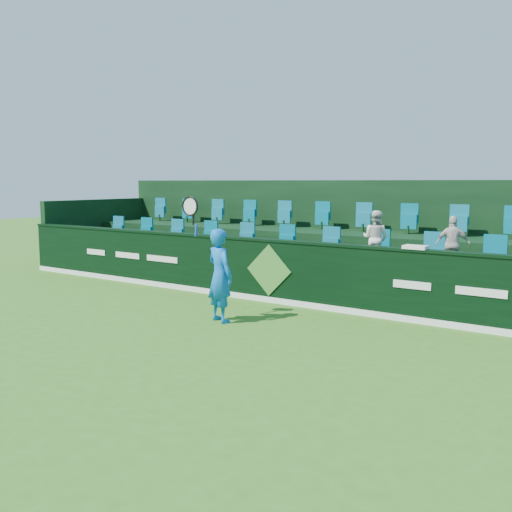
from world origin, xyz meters
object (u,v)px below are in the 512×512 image
Objects in this scene: spectator_left at (375,238)px; spectator_middle at (453,244)px; tennis_player at (220,274)px; towel at (416,247)px.

spectator_left is 1.06× the size of spectator_middle.
tennis_player is 1.99× the size of spectator_left.
towel is at bearing 34.23° from tennis_player.
tennis_player is at bearing -145.77° from towel.
spectator_middle is (3.30, 3.12, 0.48)m from tennis_player.
towel is at bearing 139.80° from spectator_left.
tennis_player is 5.49× the size of towel.
spectator_left reaches higher than spectator_middle.
tennis_player reaches higher than spectator_middle.
spectator_left is at bearing 61.42° from tennis_player.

